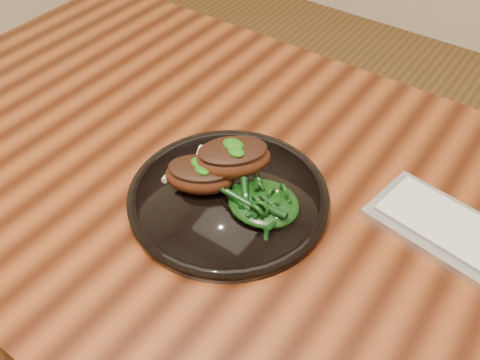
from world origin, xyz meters
name	(u,v)px	position (x,y,z in m)	size (l,w,h in m)	color
desk	(295,243)	(0.00, 0.00, 0.67)	(1.60, 0.80, 0.75)	black
plate	(228,197)	(-0.09, -0.05, 0.76)	(0.30, 0.30, 0.02)	black
lamb_chop_front	(200,174)	(-0.14, -0.06, 0.79)	(0.13, 0.11, 0.05)	#451B0D
lamb_chop_back	(232,157)	(-0.11, -0.02, 0.81)	(0.13, 0.13, 0.05)	#451B0D
herb_smear	(233,159)	(-0.13, 0.01, 0.77)	(0.08, 0.05, 0.00)	#0B4407
greens_heap	(264,199)	(-0.03, -0.04, 0.79)	(0.11, 0.10, 0.04)	black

